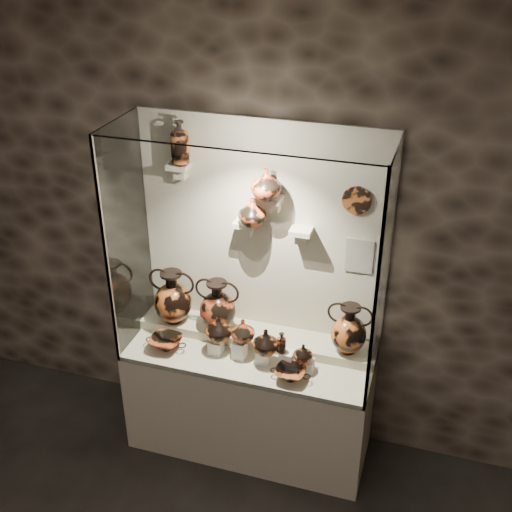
{
  "coord_description": "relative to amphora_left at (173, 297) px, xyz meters",
  "views": [
    {
      "loc": [
        1.1,
        -1.18,
        3.53
      ],
      "look_at": [
        0.02,
        2.26,
        1.56
      ],
      "focal_mm": 45.0,
      "sensor_mm": 36.0,
      "label": 1
    }
  ],
  "objects": [
    {
      "name": "glass_top",
      "position": [
        0.61,
        -0.13,
        1.29
      ],
      "size": [
        1.7,
        0.6,
        0.01
      ],
      "primitive_type": "cube",
      "color": "white",
      "rests_on": "back_panel"
    },
    {
      "name": "glass_left",
      "position": [
        -0.24,
        -0.13,
        0.5
      ],
      "size": [
        0.01,
        0.6,
        1.6
      ],
      "primitive_type": "cube",
      "color": "white",
      "rests_on": "plinth"
    },
    {
      "name": "ovoid_vase_a",
      "position": [
        0.57,
        0.07,
        0.71
      ],
      "size": [
        0.24,
        0.24,
        0.19
      ],
      "primitive_type": "imported",
      "rotation": [
        0.0,
        0.0,
        -0.43
      ],
      "color": "#A43C1D",
      "rests_on": "bracket_ca"
    },
    {
      "name": "glass_front",
      "position": [
        0.61,
        -0.42,
        0.5
      ],
      "size": [
        1.7,
        0.01,
        1.6
      ],
      "primitive_type": "cube",
      "color": "white",
      "rests_on": "plinth"
    },
    {
      "name": "bracket_ca",
      "position": [
        0.51,
        0.11,
        0.6
      ],
      "size": [
        0.14,
        0.12,
        0.04
      ],
      "primitive_type": "cube",
      "color": "beige",
      "rests_on": "back_panel"
    },
    {
      "name": "rear_tier",
      "position": [
        0.61,
        0.05,
        -0.25
      ],
      "size": [
        1.7,
        0.25,
        0.1
      ],
      "primitive_type": "cube",
      "color": "#B9AD8F",
      "rests_on": "plinth"
    },
    {
      "name": "glass_right",
      "position": [
        1.45,
        -0.13,
        0.5
      ],
      "size": [
        0.01,
        0.6,
        1.6
      ],
      "primitive_type": "cube",
      "color": "white",
      "rests_on": "plinth"
    },
    {
      "name": "jug_b",
      "position": [
        0.58,
        -0.16,
        -0.06
      ],
      "size": [
        0.17,
        0.17,
        0.17
      ],
      "primitive_type": "imported",
      "rotation": [
        0.0,
        0.0,
        0.06
      ],
      "color": "#A43C1D",
      "rests_on": "pedestal_b"
    },
    {
      "name": "kylix_left",
      "position": [
        0.04,
        -0.24,
        -0.22
      ],
      "size": [
        0.29,
        0.25,
        0.11
      ],
      "primitive_type": null,
      "rotation": [
        0.0,
        0.0,
        -0.04
      ],
      "color": "#A43C1D",
      "rests_on": "front_tier"
    },
    {
      "name": "pedestal_a",
      "position": [
        0.39,
        -0.18,
        -0.22
      ],
      "size": [
        0.09,
        0.09,
        0.1
      ],
      "primitive_type": "cube",
      "color": "silver",
      "rests_on": "front_tier"
    },
    {
      "name": "lekythos_small",
      "position": [
        0.85,
        -0.19,
        -0.07
      ],
      "size": [
        0.1,
        0.1,
        0.17
      ],
      "primitive_type": null,
      "rotation": [
        0.0,
        0.0,
        0.35
      ],
      "color": "#A43C1D",
      "rests_on": "pedestal_d"
    },
    {
      "name": "pedestal_d",
      "position": [
        0.89,
        -0.18,
        -0.21
      ],
      "size": [
        0.09,
        0.09,
        0.12
      ],
      "primitive_type": "cube",
      "color": "silver",
      "rests_on": "front_tier"
    },
    {
      "name": "bracket_cc",
      "position": [
        0.89,
        0.11,
        0.6
      ],
      "size": [
        0.14,
        0.12,
        0.04
      ],
      "primitive_type": "cube",
      "color": "beige",
      "rests_on": "back_panel"
    },
    {
      "name": "amphora_right",
      "position": [
        1.26,
        0.02,
        -0.02
      ],
      "size": [
        0.32,
        0.32,
        0.36
      ],
      "primitive_type": null,
      "rotation": [
        0.0,
        0.0,
        -0.13
      ],
      "color": "#A54E1F",
      "rests_on": "rear_tier"
    },
    {
      "name": "ovoid_vase_b",
      "position": [
        0.66,
        0.07,
        0.91
      ],
      "size": [
        0.25,
        0.25,
        0.2
      ],
      "primitive_type": "imported",
      "rotation": [
        0.0,
        0.0,
        0.39
      ],
      "color": "#A43C1D",
      "rests_on": "bracket_cb"
    },
    {
      "name": "wall_back",
      "position": [
        0.61,
        0.19,
        0.5
      ],
      "size": [
        5.0,
        0.02,
        3.2
      ],
      "primitive_type": "cube",
      "color": "black",
      "rests_on": "ground"
    },
    {
      "name": "frame_post_left",
      "position": [
        -0.23,
        -0.42,
        0.5
      ],
      "size": [
        0.02,
        0.02,
        1.6
      ],
      "primitive_type": "cube",
      "color": "gray",
      "rests_on": "plinth"
    },
    {
      "name": "pedestal_e",
      "position": [
        1.03,
        -0.18,
        -0.23
      ],
      "size": [
        0.09,
        0.09,
        0.08
      ],
      "primitive_type": "cube",
      "color": "silver",
      "rests_on": "front_tier"
    },
    {
      "name": "front_tier",
      "position": [
        0.61,
        -0.13,
        -0.29
      ],
      "size": [
        1.68,
        0.58,
        0.03
      ],
      "primitive_type": "cube",
      "color": "#B9AD8F",
      "rests_on": "plinth"
    },
    {
      "name": "jug_a",
      "position": [
        0.4,
        -0.16,
        -0.08
      ],
      "size": [
        0.2,
        0.2,
        0.19
      ],
      "primitive_type": "imported",
      "rotation": [
        0.0,
        0.0,
        -0.13
      ],
      "color": "#A54E1F",
      "rests_on": "pedestal_a"
    },
    {
      "name": "info_placard",
      "position": [
        1.26,
        0.17,
        0.45
      ],
      "size": [
        0.18,
        0.01,
        0.24
      ],
      "primitive_type": "cube",
      "color": "beige",
      "rests_on": "back_panel"
    },
    {
      "name": "lekythos_tall",
      "position": [
        0.08,
        0.1,
        1.13
      ],
      "size": [
        0.16,
        0.16,
        0.32
      ],
      "primitive_type": null,
      "rotation": [
        0.0,
        0.0,
        0.31
      ],
      "color": "#A54E1F",
      "rests_on": "bracket_ul"
    },
    {
      "name": "wall_plate",
      "position": [
        1.22,
        0.16,
        0.84
      ],
      "size": [
        0.18,
        0.02,
        0.18
      ],
      "primitive_type": "cylinder",
      "rotation": [
        1.57,
        0.0,
        0.0
      ],
      "color": "#B65724",
      "rests_on": "back_panel"
    },
    {
      "name": "kylix_right",
      "position": [
        0.95,
        -0.3,
        -0.22
      ],
      "size": [
        0.32,
        0.3,
        0.1
      ],
      "primitive_type": null,
      "rotation": [
        0.0,
        0.0,
        -0.43
      ],
      "color": "#A54E1F",
      "rests_on": "front_tier"
    },
    {
      "name": "jug_e",
      "position": [
        1.0,
        -0.19,
        -0.13
      ],
      "size": [
        0.14,
        0.14,
        0.13
      ],
      "primitive_type": "imported",
      "rotation": [
        0.0,
        0.0,
        -0.13
      ],
      "color": "#A54E1F",
      "rests_on": "pedestal_e"
    },
    {
      "name": "jug_c",
      "position": [
        0.75,
        -0.19,
        -0.09
      ],
      "size": [
        0.23,
        0.23,
        0.18
      ],
      "primitive_type": "imported",
      "rotation": [
        0.0,
        0.0,
        -0.39
      ],
      "color": "#A54E1F",
      "rests_on": "pedestal_c"
    },
    {
      "name": "amphora_mid",
      "position": [
        0.33,
        0.01,
        -0.01
      ],
      "size": [
        0.35,
        0.35,
        0.38
      ],
      "primitive_type": null,
      "rotation": [
        0.0,
        0.0,
        -0.16
      ],
      "color": "#A43C1D",
      "rests_on": "rear_tier"
    },
    {
      "name": "bracket_ul",
      "position": [
        0.06,
        0.11,
        0.95
      ],
      "size": [
        0.14,
        0.12,
        0.04
      ],
      "primitive_type": "cube",
      "color": "beige",
      "rests_on": "back_panel"
    },
    {
      "name": "pedestal_c",
      "position": [
        0.73,
        -0.18,
        -0.23
      ],
      "size": [
        0.09,
        0.09,
        0.09
      ],
      "primitive_type": "cube",
      "color": "silver",
      "rests_on": "front_tier"
    },
    {
      "name": "amphora_left",
      "position": [
        0.0,
        0.0,
        0.0
      ],
      "size": [
        0.39,
        0.39,
        0.41
      ],
      "primitive_type": null,
      "rotation": [
        0.0,
        0.0,
        -0.23
      ],
      "color": "#A54E1F",
      "rests_on": "rear_tier"
    },
    {
      "name": "bracket_cb",
      "position": [
        0.71,
        0.11,
        0.8
      ],
      "size": [
        0.1,
        0.12,
        0.04
      ],
      "primitive_type": "cube",
      "color": "beige",
      "rests_on": "back_panel"
    },
    {
      "name": "plinth",
      "position": [
        0.61,
        -0.13,
        -0.7
      ],
      "size": [
        1.7,
        0.6,
        0.8
      ],
      "primitive_type": "cube",
      "color": "beige",
      "rests_on": "floor"
    },
    {
      "name": "pedestal_b",
      "position": [
        0.56,
        -0.18,
        -0.21
      ],
      "size": [
        0.09,
        0.09,
        0.13
      ],
      "primitive_type": "cube",
      "color": "silver",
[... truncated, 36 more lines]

